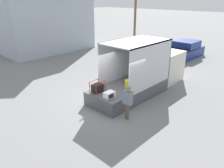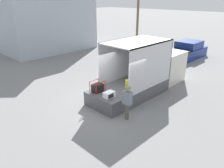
% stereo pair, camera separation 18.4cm
% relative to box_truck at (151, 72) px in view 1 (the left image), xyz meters
% --- Properties ---
extents(ground_plane, '(160.00, 160.00, 0.00)m').
position_rel_box_truck_xyz_m(ground_plane, '(-3.56, 0.00, -0.92)').
color(ground_plane, gray).
extents(box_truck, '(6.09, 2.21, 3.15)m').
position_rel_box_truck_xyz_m(box_truck, '(0.00, 0.00, 0.00)').
color(box_truck, silver).
rests_on(box_truck, ground).
extents(tailgate_deck, '(1.13, 2.10, 0.75)m').
position_rel_box_truck_xyz_m(tailgate_deck, '(-4.12, 0.00, -0.55)').
color(tailgate_deck, '#4C4C51').
rests_on(tailgate_deck, ground).
extents(microwave, '(0.55, 0.37, 0.30)m').
position_rel_box_truck_xyz_m(microwave, '(-4.22, -0.39, -0.03)').
color(microwave, white).
rests_on(microwave, tailgate_deck).
extents(portable_generator, '(0.67, 0.53, 0.60)m').
position_rel_box_truck_xyz_m(portable_generator, '(-4.13, 0.54, 0.05)').
color(portable_generator, black).
rests_on(portable_generator, tailgate_deck).
extents(worker_person, '(0.29, 0.44, 1.64)m').
position_rel_box_truck_xyz_m(worker_person, '(-4.19, -1.54, 0.08)').
color(worker_person, brown).
rests_on(worker_person, ground).
extents(pickup_truck_blue, '(5.09, 2.06, 1.54)m').
position_rel_box_truck_xyz_m(pickup_truck_blue, '(7.97, 1.78, -0.30)').
color(pickup_truck_blue, navy).
rests_on(pickup_truck_blue, ground).
extents(house_backdrop, '(9.37, 8.21, 9.61)m').
position_rel_box_truck_xyz_m(house_backdrop, '(0.92, 15.16, 3.98)').
color(house_backdrop, '#A8B2BC').
rests_on(house_backdrop, ground).
extents(utility_pole, '(1.80, 0.28, 7.65)m').
position_rel_box_truck_xyz_m(utility_pole, '(10.53, 9.62, 3.06)').
color(utility_pole, brown).
rests_on(utility_pole, ground).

